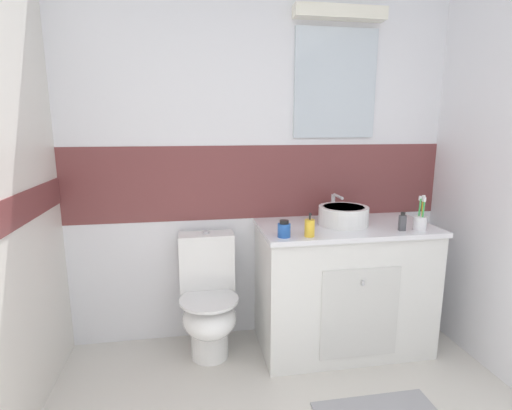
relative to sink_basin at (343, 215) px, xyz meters
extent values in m
cube|color=white|center=(-0.49, 0.32, -0.49)|extent=(3.20, 0.10, 0.85)
cube|color=brown|center=(-0.49, 0.32, 0.19)|extent=(3.20, 0.10, 0.50)
cube|color=white|center=(-0.49, 0.32, 1.01)|extent=(3.20, 0.10, 1.15)
cube|color=silver|center=(0.01, 0.26, 0.84)|extent=(0.57, 0.02, 0.71)
cube|color=white|center=(0.01, 0.22, 1.28)|extent=(0.61, 0.10, 0.08)
cube|color=silver|center=(0.01, -0.01, -0.50)|extent=(1.10, 0.57, 0.82)
cube|color=white|center=(0.01, -0.02, -0.08)|extent=(1.12, 0.59, 0.03)
cube|color=silver|center=(0.01, -0.30, -0.54)|extent=(0.49, 0.01, 0.57)
cylinder|color=silver|center=(0.01, -0.32, -0.34)|extent=(0.02, 0.02, 0.03)
cylinder|color=white|center=(0.00, 0.00, 0.00)|extent=(0.32, 0.32, 0.12)
cylinder|color=#B3B3B8|center=(0.00, 0.00, 0.05)|extent=(0.26, 0.26, 0.01)
cylinder|color=silver|center=(0.00, 0.19, 0.02)|extent=(0.03, 0.03, 0.17)
cylinder|color=silver|center=(0.00, 0.10, 0.10)|extent=(0.02, 0.14, 0.02)
cylinder|color=white|center=(-0.88, -0.01, -0.82)|extent=(0.24, 0.24, 0.18)
ellipsoid|color=white|center=(-0.88, -0.05, -0.62)|extent=(0.34, 0.42, 0.22)
cylinder|color=white|center=(-0.88, -0.05, -0.50)|extent=(0.37, 0.37, 0.02)
cube|color=white|center=(-0.88, 0.16, -0.32)|extent=(0.36, 0.17, 0.38)
cylinder|color=silver|center=(-0.88, 0.16, -0.12)|extent=(0.04, 0.04, 0.02)
cylinder|color=white|center=(0.41, -0.21, -0.02)|extent=(0.08, 0.08, 0.09)
cylinder|color=gold|center=(0.43, -0.21, 0.05)|extent=(0.02, 0.03, 0.18)
cube|color=white|center=(0.43, -0.21, 0.14)|extent=(0.01, 0.02, 0.03)
cylinder|color=#3FB259|center=(0.41, -0.20, 0.05)|extent=(0.02, 0.03, 0.17)
cube|color=white|center=(0.41, -0.20, 0.13)|extent=(0.01, 0.02, 0.03)
cylinder|color=#3FB259|center=(0.42, -0.23, 0.05)|extent=(0.04, 0.04, 0.17)
cube|color=white|center=(0.42, -0.23, 0.13)|extent=(0.02, 0.02, 0.03)
cylinder|color=yellow|center=(-0.30, -0.23, -0.01)|extent=(0.06, 0.06, 0.10)
cylinder|color=#262626|center=(-0.30, -0.23, 0.05)|extent=(0.01, 0.01, 0.04)
cylinder|color=#262626|center=(-0.30, -0.25, 0.07)|extent=(0.01, 0.02, 0.01)
cylinder|color=#2659B2|center=(-0.45, -0.22, -0.02)|extent=(0.07, 0.07, 0.08)
cylinder|color=black|center=(-0.45, -0.22, 0.03)|extent=(0.05, 0.05, 0.02)
cube|color=#4C4C51|center=(0.30, -0.21, -0.02)|extent=(0.04, 0.03, 0.10)
cylinder|color=black|center=(0.30, -0.21, 0.04)|extent=(0.03, 0.03, 0.02)
camera|label=1|loc=(-0.97, -2.33, 0.57)|focal=27.41mm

